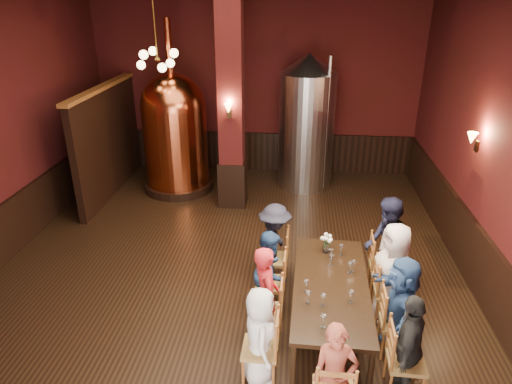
# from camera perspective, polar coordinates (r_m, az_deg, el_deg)

# --- Properties ---
(room) EXTENTS (10.00, 10.02, 4.50)m
(room) POSITION_cam_1_polar(r_m,az_deg,el_deg) (6.79, -3.98, 5.64)
(room) COLOR black
(room) RESTS_ON ground
(wainscot_right) EXTENTS (0.08, 9.90, 1.00)m
(wainscot_right) POSITION_cam_1_polar(r_m,az_deg,el_deg) (7.99, 26.02, -7.78)
(wainscot_right) COLOR black
(wainscot_right) RESTS_ON ground
(wainscot_back) EXTENTS (7.90, 0.08, 1.00)m
(wainscot_back) POSITION_cam_1_polar(r_m,az_deg,el_deg) (12.01, -0.04, 5.12)
(wainscot_back) COLOR black
(wainscot_back) RESTS_ON ground
(column) EXTENTS (0.58, 0.58, 4.50)m
(column) POSITION_cam_1_polar(r_m,az_deg,el_deg) (9.50, -3.12, 10.98)
(column) COLOR #410E12
(column) RESTS_ON ground
(partition) EXTENTS (0.22, 3.50, 2.40)m
(partition) POSITION_cam_1_polar(r_m,az_deg,el_deg) (10.94, -17.97, 5.88)
(partition) COLOR black
(partition) RESTS_ON ground
(pendant_cluster) EXTENTS (0.90, 0.90, 1.70)m
(pendant_cluster) POSITION_cam_1_polar(r_m,az_deg,el_deg) (9.78, -12.23, 15.93)
(pendant_cluster) COLOR #A57226
(pendant_cluster) RESTS_ON room
(sconce_wall) EXTENTS (0.20, 0.20, 0.36)m
(sconce_wall) POSITION_cam_1_polar(r_m,az_deg,el_deg) (8.00, 25.97, 5.72)
(sconce_wall) COLOR black
(sconce_wall) RESTS_ON room
(sconce_column) EXTENTS (0.20, 0.20, 0.36)m
(sconce_column) POSITION_cam_1_polar(r_m,az_deg,el_deg) (9.23, -3.38, 10.26)
(sconce_column) COLOR black
(sconce_column) RESTS_ON column
(dining_table) EXTENTS (1.07, 2.43, 0.75)m
(dining_table) POSITION_cam_1_polar(r_m,az_deg,el_deg) (6.38, 9.33, -11.72)
(dining_table) COLOR black
(dining_table) RESTS_ON ground
(chair_0) EXTENTS (0.47, 0.47, 0.92)m
(chair_0) POSITION_cam_1_polar(r_m,az_deg,el_deg) (5.76, 0.51, -18.90)
(chair_0) COLOR #954F26
(chair_0) RESTS_ON ground
(person_0) EXTENTS (0.50, 0.68, 1.28)m
(person_0) POSITION_cam_1_polar(r_m,az_deg,el_deg) (5.64, 0.51, -17.55)
(person_0) COLOR white
(person_0) RESTS_ON ground
(chair_1) EXTENTS (0.47, 0.47, 0.92)m
(chair_1) POSITION_cam_1_polar(r_m,az_deg,el_deg) (6.26, 1.23, -14.76)
(chair_1) COLOR #954F26
(chair_1) RESTS_ON ground
(person_1) EXTENTS (0.49, 0.61, 1.44)m
(person_1) POSITION_cam_1_polar(r_m,az_deg,el_deg) (6.10, 1.25, -12.85)
(person_1) COLOR red
(person_1) RESTS_ON ground
(chair_2) EXTENTS (0.47, 0.47, 0.92)m
(chair_2) POSITION_cam_1_polar(r_m,az_deg,el_deg) (6.79, 1.81, -11.30)
(chair_2) COLOR #954F26
(chair_2) RESTS_ON ground
(person_2) EXTENTS (0.42, 0.68, 1.30)m
(person_2) POSITION_cam_1_polar(r_m,az_deg,el_deg) (6.68, 1.83, -9.95)
(person_2) COLOR navy
(person_2) RESTS_ON ground
(chair_3) EXTENTS (0.47, 0.47, 0.92)m
(chair_3) POSITION_cam_1_polar(r_m,az_deg,el_deg) (7.35, 2.30, -8.30)
(chair_3) COLOR #954F26
(chair_3) RESTS_ON ground
(person_3) EXTENTS (0.64, 0.96, 1.40)m
(person_3) POSITION_cam_1_polar(r_m,az_deg,el_deg) (7.22, 2.33, -6.70)
(person_3) COLOR black
(person_3) RESTS_ON ground
(chair_4) EXTENTS (0.47, 0.47, 0.92)m
(chair_4) POSITION_cam_1_polar(r_m,az_deg,el_deg) (5.87, 18.26, -19.39)
(chair_4) COLOR #954F26
(chair_4) RESTS_ON ground
(person_4) EXTENTS (0.61, 0.86, 1.36)m
(person_4) POSITION_cam_1_polar(r_m,az_deg,el_deg) (5.73, 18.56, -17.77)
(person_4) COLOR black
(person_4) RESTS_ON ground
(chair_5) EXTENTS (0.47, 0.47, 0.92)m
(chair_5) POSITION_cam_1_polar(r_m,az_deg,el_deg) (6.37, 17.21, -15.29)
(chair_5) COLOR #954F26
(chair_5) RESTS_ON ground
(person_5) EXTENTS (0.52, 1.34, 1.42)m
(person_5) POSITION_cam_1_polar(r_m,az_deg,el_deg) (6.22, 17.49, -13.51)
(person_5) COLOR navy
(person_5) RESTS_ON ground
(chair_6) EXTENTS (0.47, 0.47, 0.92)m
(chair_6) POSITION_cam_1_polar(r_m,az_deg,el_deg) (6.88, 16.35, -11.85)
(chair_6) COLOR #954F26
(chair_6) RESTS_ON ground
(person_6) EXTENTS (0.67, 0.85, 1.52)m
(person_6) POSITION_cam_1_polar(r_m,az_deg,el_deg) (6.72, 16.65, -9.75)
(person_6) COLOR beige
(person_6) RESTS_ON ground
(chair_7) EXTENTS (0.47, 0.47, 0.92)m
(chair_7) POSITION_cam_1_polar(r_m,az_deg,el_deg) (7.43, 15.63, -8.85)
(chair_7) COLOR #954F26
(chair_7) RESTS_ON ground
(person_7) EXTENTS (0.39, 0.78, 1.59)m
(person_7) POSITION_cam_1_polar(r_m,az_deg,el_deg) (7.26, 15.92, -6.62)
(person_7) COLOR #181A31
(person_7) RESTS_ON ground
(person_8) EXTENTS (0.49, 0.34, 1.31)m
(person_8) POSITION_cam_1_polar(r_m,az_deg,el_deg) (5.22, 9.80, -21.93)
(person_8) COLOR #9D4534
(person_8) RESTS_ON ground
(copper_kettle) EXTENTS (1.63, 1.63, 3.86)m
(copper_kettle) POSITION_cam_1_polar(r_m,az_deg,el_deg) (10.69, -10.08, 7.44)
(copper_kettle) COLOR black
(copper_kettle) RESTS_ON ground
(steel_vessel) EXTENTS (1.36, 1.36, 3.11)m
(steel_vessel) POSITION_cam_1_polar(r_m,az_deg,el_deg) (10.78, 6.36, 8.64)
(steel_vessel) COLOR #B2B2B7
(steel_vessel) RESTS_ON ground
(rose_vase) EXTENTS (0.18, 0.18, 0.31)m
(rose_vase) POSITION_cam_1_polar(r_m,az_deg,el_deg) (6.92, 8.84, -6.00)
(rose_vase) COLOR white
(rose_vase) RESTS_ON dining_table
(wine_glass_0) EXTENTS (0.07, 0.07, 0.17)m
(wine_glass_0) POSITION_cam_1_polar(r_m,az_deg,el_deg) (6.57, 11.67, -9.26)
(wine_glass_0) COLOR white
(wine_glass_0) RESTS_ON dining_table
(wine_glass_1) EXTENTS (0.07, 0.07, 0.17)m
(wine_glass_1) POSITION_cam_1_polar(r_m,az_deg,el_deg) (6.96, 10.60, -7.12)
(wine_glass_1) COLOR white
(wine_glass_1) RESTS_ON dining_table
(wine_glass_2) EXTENTS (0.07, 0.07, 0.17)m
(wine_glass_2) POSITION_cam_1_polar(r_m,az_deg,el_deg) (5.92, 6.54, -12.96)
(wine_glass_2) COLOR white
(wine_glass_2) RESTS_ON dining_table
(wine_glass_3) EXTENTS (0.07, 0.07, 0.17)m
(wine_glass_3) POSITION_cam_1_polar(r_m,az_deg,el_deg) (6.11, 6.29, -11.63)
(wine_glass_3) COLOR white
(wine_glass_3) RESTS_ON dining_table
(wine_glass_4) EXTENTS (0.07, 0.07, 0.17)m
(wine_glass_4) POSITION_cam_1_polar(r_m,az_deg,el_deg) (6.68, 9.39, -8.43)
(wine_glass_4) COLOR white
(wine_glass_4) RESTS_ON dining_table
(wine_glass_5) EXTENTS (0.07, 0.07, 0.17)m
(wine_glass_5) POSITION_cam_1_polar(r_m,az_deg,el_deg) (6.02, 11.80, -12.70)
(wine_glass_5) COLOR white
(wine_glass_5) RESTS_ON dining_table
(wine_glass_6) EXTENTS (0.07, 0.07, 0.17)m
(wine_glass_6) POSITION_cam_1_polar(r_m,az_deg,el_deg) (5.90, 8.37, -13.23)
(wine_glass_6) COLOR white
(wine_glass_6) RESTS_ON dining_table
(wine_glass_7) EXTENTS (0.07, 0.07, 0.17)m
(wine_glass_7) POSITION_cam_1_polar(r_m,az_deg,el_deg) (6.82, 9.32, -7.69)
(wine_glass_7) COLOR white
(wine_glass_7) RESTS_ON dining_table
(wine_glass_8) EXTENTS (0.07, 0.07, 0.17)m
(wine_glass_8) POSITION_cam_1_polar(r_m,az_deg,el_deg) (5.58, 8.42, -15.72)
(wine_glass_8) COLOR white
(wine_glass_8) RESTS_ON dining_table
(wine_glass_9) EXTENTS (0.07, 0.07, 0.17)m
(wine_glass_9) POSITION_cam_1_polar(r_m,az_deg,el_deg) (6.60, 12.02, -9.08)
(wine_glass_9) COLOR white
(wine_glass_9) RESTS_ON dining_table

